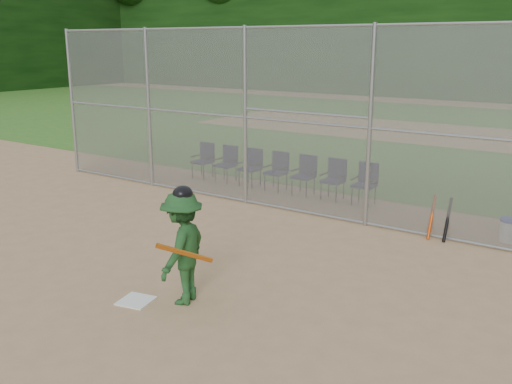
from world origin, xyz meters
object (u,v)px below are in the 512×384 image
Objects in this scene: water_cooler at (509,230)px; home_plate at (136,301)px; chair_0 at (202,161)px; batter_at_plate at (183,247)px.

home_plate is at bearing -123.93° from water_cooler.
water_cooler is at bearing -5.57° from chair_0.
batter_at_plate reaches higher than water_cooler.
batter_at_plate is 3.90× the size of water_cooler.
chair_0 is (-8.08, 0.79, 0.26)m from water_cooler.
batter_at_plate is at bearing -52.45° from chair_0.
chair_0 is (-4.75, 6.18, -0.35)m from batter_at_plate.
home_plate is at bearing -57.59° from chair_0.
water_cooler is (3.90, 5.80, 0.21)m from home_plate.
chair_0 reaches higher than water_cooler.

